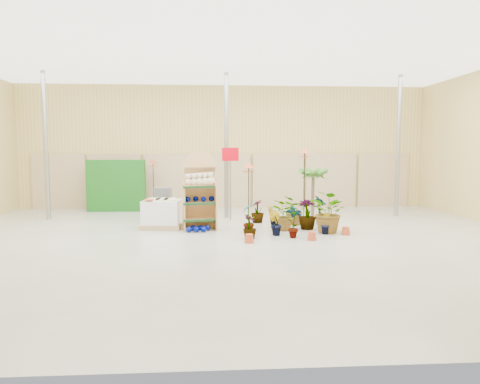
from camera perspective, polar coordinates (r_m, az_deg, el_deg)
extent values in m
cube|color=gray|center=(10.13, -1.18, -6.73)|extent=(15.00, 12.00, 0.10)
cube|color=white|center=(10.21, -1.23, 19.40)|extent=(15.00, 12.00, 0.10)
cube|color=tan|center=(15.95, -2.10, 6.01)|extent=(15.00, 0.10, 4.50)
cylinder|color=gray|center=(14.33, -24.48, 5.60)|extent=(0.14, 0.14, 4.50)
cylinder|color=gray|center=(14.64, 20.35, 5.73)|extent=(0.14, 0.14, 4.50)
cylinder|color=gray|center=(13.40, -1.82, 6.13)|extent=(0.14, 0.14, 4.50)
cube|color=#A08761|center=(16.81, -22.98, 1.29)|extent=(1.90, 0.06, 2.00)
cube|color=#A08761|center=(16.26, -16.31, 1.37)|extent=(1.90, 0.06, 2.00)
cube|color=#A08761|center=(15.93, -9.28, 1.44)|extent=(1.90, 0.06, 2.00)
cube|color=#A08761|center=(15.86, -2.07, 1.49)|extent=(1.90, 0.06, 2.00)
cube|color=#A08761|center=(16.04, 5.10, 1.52)|extent=(1.90, 0.06, 2.00)
cube|color=#A08761|center=(16.45, 12.00, 1.52)|extent=(1.90, 0.06, 2.00)
cube|color=#A08761|center=(17.10, 18.47, 1.50)|extent=(1.90, 0.06, 2.00)
cube|color=tan|center=(11.63, -5.37, -0.80)|extent=(0.88, 0.21, 1.66)
cylinder|color=tan|center=(11.57, -5.40, 3.28)|extent=(0.88, 0.21, 0.88)
cube|color=tan|center=(11.45, -5.38, -3.60)|extent=(0.90, 0.61, 0.04)
cube|color=#0F3819|center=(11.21, -5.42, -3.80)|extent=(0.83, 0.16, 0.06)
cube|color=tan|center=(11.39, -5.40, -1.42)|extent=(0.90, 0.61, 0.04)
cube|color=#0F3819|center=(11.15, -5.44, -1.57)|extent=(0.83, 0.16, 0.06)
cube|color=tan|center=(11.35, -5.42, 0.78)|extent=(0.90, 0.61, 0.04)
cube|color=#0F3819|center=(11.10, -5.46, 0.68)|extent=(0.83, 0.16, 0.06)
cube|color=tan|center=(11.42, -7.50, -1.92)|extent=(0.11, 0.49, 1.27)
cube|color=tan|center=(11.40, -3.29, -1.90)|extent=(0.11, 0.49, 1.27)
sphere|color=beige|center=(11.41, -6.89, 1.33)|extent=(0.18, 0.18, 0.18)
sphere|color=beige|center=(11.40, -6.89, 2.06)|extent=(0.14, 0.14, 0.14)
sphere|color=beige|center=(11.40, -6.15, 1.36)|extent=(0.19, 0.19, 0.19)
sphere|color=beige|center=(11.39, -6.16, 2.12)|extent=(0.14, 0.14, 0.14)
sphere|color=beige|center=(11.40, -5.42, 1.39)|extent=(0.19, 0.19, 0.19)
sphere|color=beige|center=(11.39, -5.43, 2.17)|extent=(0.14, 0.14, 0.14)
sphere|color=beige|center=(11.39, -4.68, 1.42)|extent=(0.20, 0.20, 0.20)
sphere|color=beige|center=(11.38, -4.69, 2.23)|extent=(0.14, 0.14, 0.14)
sphere|color=beige|center=(11.39, -3.95, 1.45)|extent=(0.21, 0.21, 0.21)
sphere|color=beige|center=(11.38, -3.95, 2.28)|extent=(0.14, 0.14, 0.14)
sphere|color=#00096D|center=(11.37, -6.98, -0.98)|extent=(0.15, 0.15, 0.15)
sphere|color=#00096D|center=(11.48, -5.91, -0.91)|extent=(0.15, 0.15, 0.15)
sphere|color=#00096D|center=(11.36, -4.89, -0.97)|extent=(0.15, 0.15, 0.15)
sphere|color=#00096D|center=(11.47, -3.83, -0.90)|extent=(0.15, 0.15, 0.15)
sphere|color=#00096D|center=(11.14, -6.83, -5.01)|extent=(0.15, 0.15, 0.15)
sphere|color=#00096D|center=(11.37, -6.28, -4.79)|extent=(0.15, 0.15, 0.15)
sphere|color=#00096D|center=(11.13, -5.84, -5.01)|extent=(0.15, 0.15, 0.15)
sphere|color=#00096D|center=(11.36, -5.30, -4.79)|extent=(0.15, 0.15, 0.15)
sphere|color=#00096D|center=(11.12, -4.85, -5.00)|extent=(0.15, 0.15, 0.15)
sphere|color=#00096D|center=(11.36, -4.33, -4.78)|extent=(0.15, 0.15, 0.15)
cube|color=#A08761|center=(11.92, -10.30, -4.41)|extent=(1.17, 1.01, 0.13)
cube|color=white|center=(11.86, -10.33, -2.59)|extent=(1.07, 0.91, 0.63)
cylinder|color=beige|center=(11.72, -11.53, -1.07)|extent=(0.36, 0.36, 0.04)
cylinder|color=beige|center=(11.69, -10.44, -1.07)|extent=(0.36, 0.36, 0.04)
cylinder|color=beige|center=(11.66, -9.34, -1.06)|extent=(0.36, 0.36, 0.04)
cylinder|color=beige|center=(11.98, -11.35, -0.93)|extent=(0.36, 0.36, 0.04)
cylinder|color=beige|center=(11.95, -10.28, -0.92)|extent=(0.36, 0.36, 0.04)
cylinder|color=beige|center=(11.93, -9.21, -0.92)|extent=(0.36, 0.36, 0.04)
cube|color=#3C3C3D|center=(13.23, -10.20, -2.64)|extent=(0.50, 0.50, 0.50)
cube|color=#3C3C3D|center=(13.17, -10.24, -0.48)|extent=(0.50, 0.50, 0.50)
cube|color=#3C3C3D|center=(13.27, -11.49, -2.64)|extent=(0.50, 0.50, 0.50)
cube|color=#135213|center=(15.52, -16.17, 0.83)|extent=(2.00, 0.30, 1.80)
cylinder|color=gray|center=(12.94, -1.29, 1.06)|extent=(0.05, 0.05, 2.20)
cube|color=#B00010|center=(12.87, -1.30, 5.04)|extent=(0.50, 0.03, 0.40)
cylinder|color=black|center=(11.39, 1.15, -1.18)|extent=(0.02, 0.02, 1.55)
cylinder|color=#AE4325|center=(11.32, 1.16, 2.72)|extent=(0.30, 0.30, 0.02)
cone|color=#AE4325|center=(11.32, 1.16, 3.58)|extent=(0.34, 0.34, 0.14)
cylinder|color=black|center=(11.98, 8.55, 0.02)|extent=(0.02, 0.02, 1.94)
cylinder|color=#AE4325|center=(11.93, 8.61, 4.66)|extent=(0.30, 0.30, 0.02)
cone|color=#AE4325|center=(11.93, 8.63, 5.48)|extent=(0.34, 0.34, 0.14)
cylinder|color=black|center=(15.05, -11.46, 0.37)|extent=(0.02, 0.02, 1.58)
cylinder|color=#AE4325|center=(15.00, -11.52, 3.38)|extent=(0.30, 0.30, 0.02)
cone|color=#AE4325|center=(15.00, -11.53, 4.02)|extent=(0.34, 0.34, 0.14)
cylinder|color=brown|center=(13.49, 9.68, -0.72)|extent=(0.10, 0.10, 1.32)
imported|color=#30651B|center=(10.95, 1.14, -3.27)|extent=(0.37, 0.49, 0.86)
imported|color=#30651B|center=(10.71, 4.71, -4.18)|extent=(0.42, 0.41, 0.60)
imported|color=#30651B|center=(11.35, 5.99, -3.06)|extent=(0.87, 0.93, 0.83)
imported|color=#30651B|center=(11.63, 8.96, -2.90)|extent=(0.51, 0.51, 0.83)
imported|color=#30651B|center=(12.62, 10.61, -2.29)|extent=(0.39, 0.49, 0.82)
imported|color=#30651B|center=(11.69, 4.46, -3.39)|extent=(0.40, 0.36, 0.59)
imported|color=#30651B|center=(12.32, 7.33, -2.43)|extent=(0.76, 0.84, 0.82)
imported|color=#30651B|center=(10.26, 1.29, -4.62)|extent=(0.45, 0.45, 0.59)
imported|color=#30651B|center=(10.42, 7.19, -3.96)|extent=(0.50, 0.44, 0.78)
imported|color=#30651B|center=(11.06, 11.30, -4.11)|extent=(0.24, 0.30, 0.54)
imported|color=#30651B|center=(11.17, 11.89, -2.61)|extent=(1.25, 1.29, 1.09)
imported|color=#30651B|center=(12.56, 2.36, -2.55)|extent=(0.53, 0.53, 0.69)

